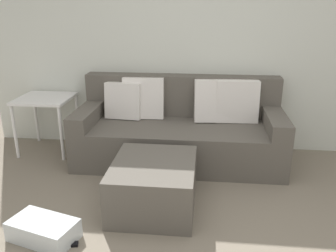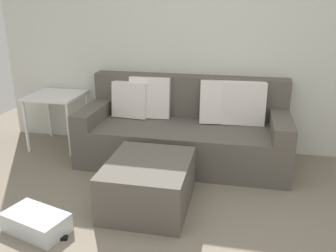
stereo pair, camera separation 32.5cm
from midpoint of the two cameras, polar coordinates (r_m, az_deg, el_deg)
The scene contains 6 objects.
wall_back at distance 4.26m, azimuth 8.65°, elevation 12.09°, with size 5.14×0.10×2.41m, color silver.
couch_sectional at distance 4.04m, azimuth 5.02°, elevation -0.66°, with size 2.26×0.95×0.91m.
ottoman at distance 3.17m, azimuth -0.16°, elevation -9.27°, with size 0.71×0.83×0.42m, color #59544C.
storage_bin at distance 3.04m, azimuth -17.34°, elevation -14.53°, with size 0.51×0.28×0.16m, color silver.
side_table at distance 4.49m, azimuth -15.42°, elevation 3.74°, with size 0.61×0.60×0.66m.
remote_by_storage_bin at distance 2.95m, azimuth -14.43°, elevation -16.98°, with size 0.19×0.05×0.02m, color black.
Camera 2 is at (0.41, -1.88, 1.73)m, focal length 38.25 mm.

